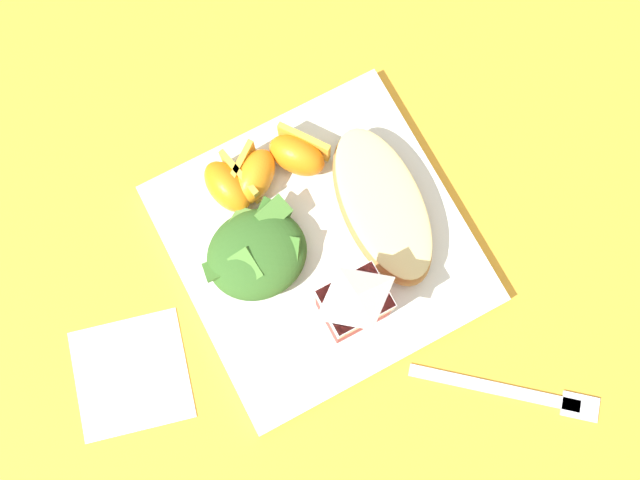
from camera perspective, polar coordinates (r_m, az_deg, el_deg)
ground at (r=0.73m, az=0.00°, el=-0.44°), size 3.00×3.00×0.00m
white_plate at (r=0.72m, az=0.00°, el=-0.31°), size 0.28×0.28×0.02m
cheesy_pizza_bread at (r=0.70m, az=4.98°, el=2.87°), size 0.10×0.18×0.04m
green_salad_pile at (r=0.69m, az=-5.12°, el=-1.10°), size 0.11×0.10×0.04m
milk_carton at (r=0.64m, az=2.76°, el=-5.09°), size 0.06×0.04×0.11m
orange_wedge_front at (r=0.72m, az=-1.82°, el=6.97°), size 0.06×0.07×0.04m
orange_wedge_middle at (r=0.71m, az=-5.46°, el=5.18°), size 0.07×0.07×0.04m
orange_wedge_rear at (r=0.71m, az=-7.37°, el=4.39°), size 0.05×0.07×0.04m
paper_napkin at (r=0.73m, az=-15.01°, el=-10.44°), size 0.13×0.13×0.00m
metal_fork at (r=0.73m, az=15.85°, el=-11.85°), size 0.16×0.13×0.01m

